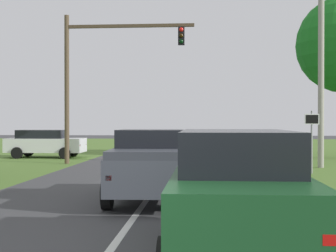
# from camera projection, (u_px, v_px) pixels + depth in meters

# --- Properties ---
(ground_plane) EXTENTS (120.00, 120.00, 0.00)m
(ground_plane) POSITION_uv_depth(u_px,v_px,m) (156.00, 188.00, 15.93)
(ground_plane) COLOR #424244
(red_suv_near) EXTENTS (2.21, 4.91, 2.04)m
(red_suv_near) POSITION_uv_depth(u_px,v_px,m) (237.00, 192.00, 7.63)
(red_suv_near) COLOR #194C23
(red_suv_near) RESTS_ON ground_plane
(pickup_truck_lead) EXTENTS (2.36, 4.93, 1.97)m
(pickup_truck_lead) POSITION_uv_depth(u_px,v_px,m) (152.00, 165.00, 13.27)
(pickup_truck_lead) COLOR #4C515B
(pickup_truck_lead) RESTS_ON ground_plane
(traffic_light) EXTENTS (6.71, 0.40, 7.68)m
(traffic_light) POSITION_uv_depth(u_px,v_px,m) (99.00, 67.00, 24.82)
(traffic_light) COLOR brown
(traffic_light) RESTS_ON ground_plane
(keep_moving_sign) EXTENTS (0.60, 0.09, 2.63)m
(keep_moving_sign) POSITION_uv_depth(u_px,v_px,m) (312.00, 134.00, 20.20)
(keep_moving_sign) COLOR gray
(keep_moving_sign) RESTS_ON ground_plane
(crossing_suv_far) EXTENTS (4.61, 2.10, 1.68)m
(crossing_suv_far) POSITION_uv_depth(u_px,v_px,m) (45.00, 143.00, 29.17)
(crossing_suv_far) COLOR silver
(crossing_suv_far) RESTS_ON ground_plane
(utility_pole_right) EXTENTS (0.28, 0.28, 8.97)m
(utility_pole_right) POSITION_uv_depth(u_px,v_px,m) (321.00, 73.00, 22.80)
(utility_pole_right) COLOR #9E998E
(utility_pole_right) RESTS_ON ground_plane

